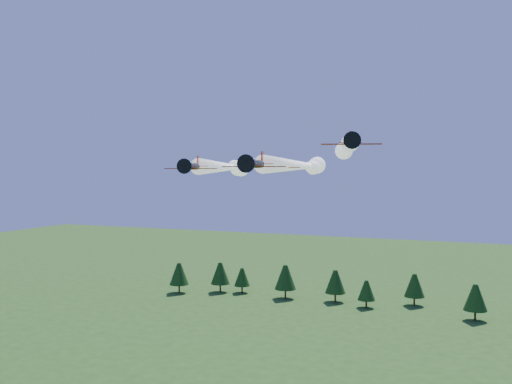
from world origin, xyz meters
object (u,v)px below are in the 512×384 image
at_px(plane_left, 226,167).
at_px(plane_right, 346,149).
at_px(plane_slot, 276,165).
at_px(plane_lead, 300,166).

relative_size(plane_left, plane_right, 0.97).
bearing_deg(plane_slot, plane_lead, 79.99).
relative_size(plane_lead, plane_left, 1.32).
bearing_deg(plane_lead, plane_slot, -94.77).
bearing_deg(plane_lead, plane_right, 17.47).
distance_m(plane_lead, plane_slot, 14.93).
xyz_separation_m(plane_left, plane_right, (22.01, 5.03, 3.38)).
bearing_deg(plane_left, plane_right, -1.22).
height_order(plane_left, plane_slot, plane_left).
height_order(plane_lead, plane_right, plane_right).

